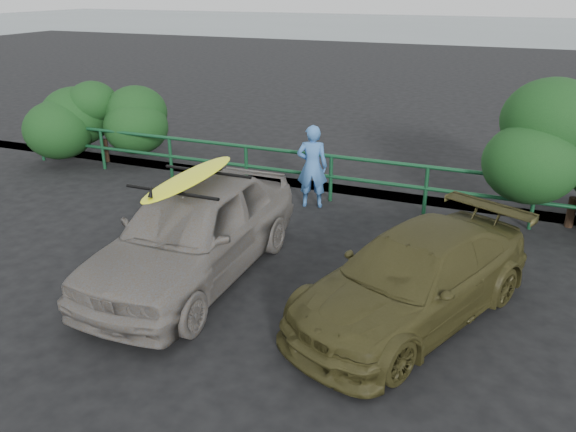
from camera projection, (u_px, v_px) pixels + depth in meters
name	position (u px, v px, depth m)	size (l,w,h in m)	color
ground	(158.00, 305.00, 8.20)	(80.00, 80.00, 0.00)	black
ocean	(483.00, 28.00, 59.53)	(200.00, 200.00, 0.00)	slate
guardrail	(287.00, 172.00, 12.28)	(14.00, 0.08, 1.04)	#134426
shrub_left	(117.00, 129.00, 14.13)	(3.20, 2.40, 1.91)	#173E17
shrub_right	(540.00, 159.00, 10.69)	(3.20, 2.40, 2.51)	#173E17
sedan	(194.00, 230.00, 8.76)	(1.84, 4.59, 1.56)	slate
olive_vehicle	(414.00, 278.00, 7.69)	(1.71, 4.21, 1.22)	#3B381A
man	(312.00, 166.00, 11.52)	(0.63, 0.42, 1.74)	#3D72B9
roof_rack	(190.00, 181.00, 8.45)	(1.53, 1.07, 0.05)	black
surfboard	(190.00, 178.00, 8.42)	(0.50, 2.40, 0.07)	#EFFC1A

